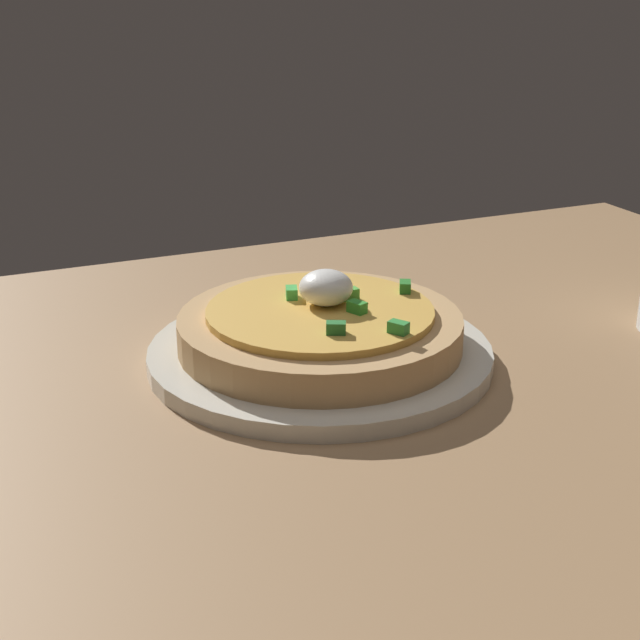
{
  "coord_description": "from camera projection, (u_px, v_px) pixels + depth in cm",
  "views": [
    {
      "loc": [
        20.03,
        46.6,
        29.39
      ],
      "look_at": [
        -4.66,
        -9.95,
        5.44
      ],
      "focal_mm": 53.02,
      "sensor_mm": 36.0,
      "label": 1
    }
  ],
  "objects": [
    {
      "name": "dining_table",
      "position": [
        315.0,
        451.0,
        0.58
      ],
      "size": [
        107.56,
        78.13,
        2.22
      ],
      "primitive_type": "cube",
      "color": "#A27B54",
      "rests_on": "ground"
    },
    {
      "name": "plate",
      "position": [
        320.0,
        354.0,
        0.67
      ],
      "size": [
        24.39,
        24.39,
        1.22
      ],
      "primitive_type": "cylinder",
      "color": "silver",
      "rests_on": "dining_table"
    },
    {
      "name": "pizza",
      "position": [
        320.0,
        327.0,
        0.66
      ],
      "size": [
        20.04,
        20.04,
        5.38
      ],
      "color": "tan",
      "rests_on": "plate"
    }
  ]
}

